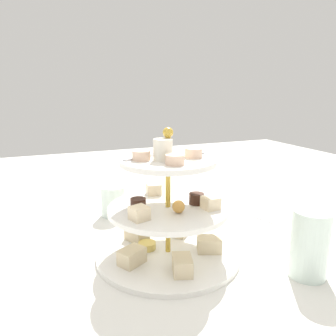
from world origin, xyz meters
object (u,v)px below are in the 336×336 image
(tiered_serving_stand, at_px, (168,219))
(water_glass_short_left, at_px, (113,201))
(water_glass_tall_right, at_px, (309,244))
(butter_knife_right, at_px, (246,213))
(teacup_with_saucer, at_px, (163,200))

(tiered_serving_stand, xyz_separation_m, water_glass_short_left, (0.05, -0.26, -0.04))
(water_glass_tall_right, height_order, butter_knife_right, water_glass_tall_right)
(teacup_with_saucer, bearing_deg, water_glass_short_left, 1.40)
(teacup_with_saucer, height_order, butter_knife_right, teacup_with_saucer)
(tiered_serving_stand, relative_size, teacup_with_saucer, 3.22)
(tiered_serving_stand, height_order, teacup_with_saucer, tiered_serving_stand)
(tiered_serving_stand, relative_size, water_glass_short_left, 3.59)
(water_glass_tall_right, relative_size, teacup_with_saucer, 1.39)
(teacup_with_saucer, xyz_separation_m, butter_knife_right, (-0.19, 0.13, -0.02))
(water_glass_tall_right, xyz_separation_m, water_glass_short_left, (0.26, -0.42, -0.02))
(water_glass_tall_right, height_order, water_glass_short_left, water_glass_tall_right)
(water_glass_tall_right, bearing_deg, tiered_serving_stand, -37.89)
(water_glass_short_left, relative_size, butter_knife_right, 0.47)
(teacup_with_saucer, bearing_deg, butter_knife_right, 146.33)
(tiered_serving_stand, bearing_deg, water_glass_short_left, -78.23)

